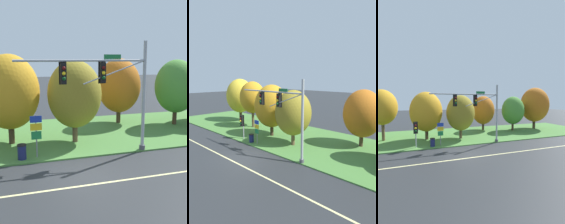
{
  "view_description": "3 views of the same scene",
  "coord_description": "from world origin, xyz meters",
  "views": [
    {
      "loc": [
        -3.78,
        -13.55,
        6.17
      ],
      "look_at": [
        1.46,
        2.99,
        2.81
      ],
      "focal_mm": 45.0,
      "sensor_mm": 36.0,
      "label": 1
    },
    {
      "loc": [
        16.25,
        -11.03,
        7.47
      ],
      "look_at": [
        0.71,
        4.44,
        3.84
      ],
      "focal_mm": 35.0,
      "sensor_mm": 36.0,
      "label": 2
    },
    {
      "loc": [
        -4.24,
        -13.92,
        5.17
      ],
      "look_at": [
        1.83,
        3.8,
        3.85
      ],
      "focal_mm": 24.0,
      "sensor_mm": 36.0,
      "label": 3
    }
  ],
  "objects": [
    {
      "name": "ground_plane",
      "position": [
        0.0,
        0.0,
        0.0
      ],
      "size": [
        160.0,
        160.0,
        0.0
      ],
      "primitive_type": "plane",
      "color": "#282B2D"
    },
    {
      "name": "lane_stripe",
      "position": [
        0.0,
        -1.2,
        0.0
      ],
      "size": [
        36.0,
        0.16,
        0.01
      ],
      "primitive_type": "cube",
      "color": "beige",
      "rests_on": "ground"
    },
    {
      "name": "grass_verge",
      "position": [
        0.0,
        8.25,
        0.05
      ],
      "size": [
        48.0,
        11.5,
        0.1
      ],
      "primitive_type": "cube",
      "color": "#477A38",
      "rests_on": "ground"
    },
    {
      "name": "traffic_signal_mast",
      "position": [
        2.53,
        2.7,
        4.56
      ],
      "size": [
        8.33,
        0.49,
        7.12
      ],
      "color": "#9EA0A5",
      "rests_on": "grass_verge"
    },
    {
      "name": "pedestrian_signal_near_kerb",
      "position": [
        -4.78,
        3.23,
        2.15
      ],
      "size": [
        0.46,
        0.55,
        2.88
      ],
      "color": "#9EA0A5",
      "rests_on": "grass_verge"
    },
    {
      "name": "route_sign_post",
      "position": [
        -2.11,
        3.3,
        1.78
      ],
      "size": [
        0.72,
        0.08,
        2.67
      ],
      "color": "slate",
      "rests_on": "grass_verge"
    },
    {
      "name": "tree_left_of_mast",
      "position": [
        -8.88,
        7.93,
        4.41
      ],
      "size": [
        3.65,
        3.65,
        6.61
      ],
      "color": "brown",
      "rests_on": "grass_verge"
    },
    {
      "name": "tree_behind_signpost",
      "position": [
        -3.51,
        6.76,
        3.81
      ],
      "size": [
        4.21,
        4.21,
        6.35
      ],
      "color": "#423021",
      "rests_on": "grass_verge"
    },
    {
      "name": "tree_mid_verge",
      "position": [
        0.94,
        5.81,
        3.61
      ],
      "size": [
        3.87,
        3.87,
        5.94
      ],
      "color": "brown",
      "rests_on": "grass_verge"
    },
    {
      "name": "tree_tall_centre",
      "position": [
        6.34,
        10.59,
        3.61
      ],
      "size": [
        4.01,
        4.01,
        6.03
      ],
      "color": "#423021",
      "rests_on": "grass_verge"
    },
    {
      "name": "tree_right_far",
      "position": [
        11.09,
        8.46,
        3.61
      ],
      "size": [
        3.86,
        3.86,
        5.93
      ],
      "color": "#423021",
      "rests_on": "grass_verge"
    },
    {
      "name": "tree_furthest_back",
      "position": [
        16.1,
        8.9,
        4.54
      ],
      "size": [
        5.08,
        5.08,
        7.63
      ],
      "color": "#423021",
      "rests_on": "grass_verge"
    },
    {
      "name": "trash_bin",
      "position": [
        -3.02,
        3.22,
        0.57
      ],
      "size": [
        0.56,
        0.56,
        0.93
      ],
      "color": "#191E4C",
      "rests_on": "grass_verge"
    }
  ]
}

